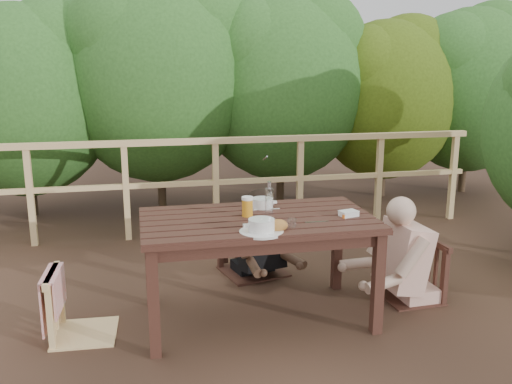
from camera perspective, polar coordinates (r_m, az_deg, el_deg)
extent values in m
plane|color=#482F21|center=(4.01, 0.16, -12.78)|extent=(60.00, 60.00, 0.00)
cube|color=#341C15|center=(3.86, 0.16, -7.97)|extent=(1.56, 0.88, 0.72)
cube|color=#DDB879|center=(3.79, -17.56, -8.07)|extent=(0.44, 0.44, 0.85)
cube|color=#341C15|center=(4.64, -0.31, -2.50)|extent=(0.60, 0.60, 1.00)
cube|color=#341C15|center=(4.32, 15.79, -5.21)|extent=(0.45, 0.45, 0.85)
cube|color=#DDB879|center=(5.71, -4.15, 0.56)|extent=(5.60, 0.10, 1.01)
cylinder|color=silver|center=(3.43, 0.56, -3.54)|extent=(0.28, 0.28, 0.09)
cylinder|color=silver|center=(3.98, 0.65, -1.23)|extent=(0.25, 0.25, 0.08)
ellipsoid|color=olive|center=(3.47, 2.22, -3.46)|extent=(0.13, 0.10, 0.08)
cylinder|color=orange|center=(3.75, -0.89, -1.61)|extent=(0.08, 0.08, 0.15)
cylinder|color=silver|center=(3.81, 1.36, -0.69)|extent=(0.06, 0.06, 0.24)
cylinder|color=silver|center=(3.53, 3.71, -3.29)|extent=(0.06, 0.06, 0.07)
cube|color=silver|center=(3.82, 9.50, -2.30)|extent=(0.14, 0.11, 0.05)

